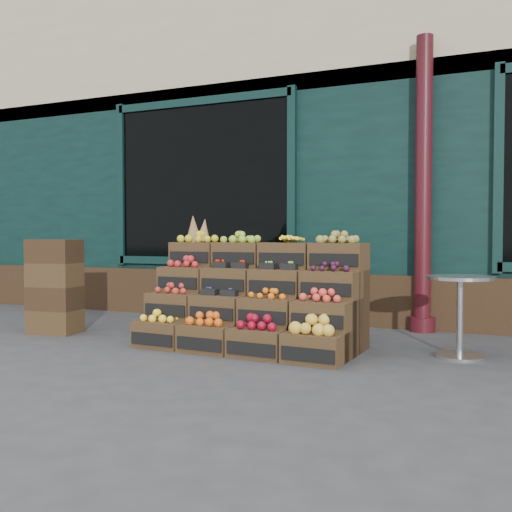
% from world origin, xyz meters
% --- Properties ---
extents(ground, '(60.00, 60.00, 0.00)m').
position_xyz_m(ground, '(0.00, 0.00, 0.00)').
color(ground, '#38383A').
rests_on(ground, ground).
extents(shop_facade, '(12.00, 6.24, 4.80)m').
position_xyz_m(shop_facade, '(0.00, 5.11, 2.40)').
color(shop_facade, black).
rests_on(shop_facade, ground).
extents(crate_display, '(2.07, 1.09, 1.26)m').
position_xyz_m(crate_display, '(-0.16, 0.55, 0.39)').
color(crate_display, '#402C19').
rests_on(crate_display, ground).
extents(spare_crates, '(0.54, 0.41, 1.01)m').
position_xyz_m(spare_crates, '(-2.41, 0.38, 0.50)').
color(spare_crates, '#402C19').
rests_on(spare_crates, ground).
extents(bistro_table, '(0.56, 0.56, 0.70)m').
position_xyz_m(bistro_table, '(1.67, 0.76, 0.44)').
color(bistro_table, silver).
rests_on(bistro_table, ground).
extents(shopkeeper, '(0.91, 0.77, 2.12)m').
position_xyz_m(shopkeeper, '(-1.53, 2.68, 1.06)').
color(shopkeeper, '#1A5B25').
rests_on(shopkeeper, ground).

